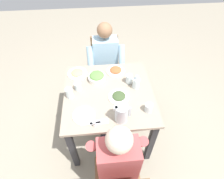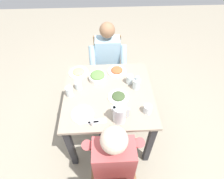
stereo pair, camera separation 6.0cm
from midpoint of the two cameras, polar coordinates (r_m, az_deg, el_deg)
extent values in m
plane|color=#9E937F|center=(2.53, -0.17, -12.44)|extent=(8.00, 8.00, 0.00)
cube|color=gray|center=(1.93, -0.21, -1.23)|extent=(0.94, 0.94, 0.03)
cube|color=#232328|center=(2.04, -11.84, -17.48)|extent=(0.06, 0.06, 0.72)
cube|color=#232328|center=(2.07, 12.44, -16.40)|extent=(0.06, 0.06, 0.72)
cube|color=#232328|center=(2.51, -10.11, -0.28)|extent=(0.06, 0.06, 0.72)
cube|color=#232328|center=(2.53, 8.75, 0.40)|extent=(0.06, 0.06, 0.72)
cube|color=olive|center=(2.08, -3.99, -23.33)|extent=(0.04, 0.04, 0.42)
cube|color=olive|center=(2.10, 6.13, -22.82)|extent=(0.04, 0.04, 0.42)
cube|color=olive|center=(1.82, 1.58, -25.73)|extent=(0.40, 0.40, 0.03)
cube|color=olive|center=(2.96, 2.57, 5.34)|extent=(0.04, 0.04, 0.42)
cube|color=olive|center=(2.96, -4.03, 5.12)|extent=(0.04, 0.04, 0.42)
cube|color=olive|center=(2.72, 3.15, 0.62)|extent=(0.04, 0.04, 0.42)
cube|color=olive|center=(2.71, -4.02, 0.36)|extent=(0.04, 0.04, 0.42)
cube|color=olive|center=(2.68, -0.62, 6.44)|extent=(0.40, 0.40, 0.03)
cube|color=olive|center=(2.69, -0.82, 12.54)|extent=(0.38, 0.04, 0.42)
cube|color=#B24C4C|center=(1.58, 1.70, -21.80)|extent=(0.32, 0.20, 0.50)
sphere|color=beige|center=(1.24, 2.09, -15.51)|extent=(0.19, 0.19, 0.19)
cylinder|color=#2D3342|center=(1.91, -1.62, -19.71)|extent=(0.11, 0.38, 0.11)
cylinder|color=#2D3342|center=(2.16, -1.67, -17.17)|extent=(0.10, 0.10, 0.45)
cylinder|color=#B24C4C|center=(1.62, -6.07, -17.09)|extent=(0.08, 0.23, 0.37)
cylinder|color=#2D3342|center=(1.91, 3.78, -19.45)|extent=(0.11, 0.38, 0.11)
cylinder|color=#2D3342|center=(2.17, 3.02, -16.96)|extent=(0.10, 0.10, 0.45)
cylinder|color=#B24C4C|center=(1.63, 8.67, -16.36)|extent=(0.08, 0.23, 0.37)
cube|color=#9EC6E0|center=(2.49, -0.63, 10.60)|extent=(0.32, 0.20, 0.50)
sphere|color=#936B4C|center=(2.30, -0.71, 18.09)|extent=(0.19, 0.19, 0.19)
cylinder|color=#2D3342|center=(2.53, 1.52, 2.99)|extent=(0.11, 0.38, 0.11)
cylinder|color=#2D3342|center=(2.54, 1.73, -3.14)|extent=(0.10, 0.10, 0.45)
cylinder|color=#9EC6E0|center=(2.38, 4.38, 9.22)|extent=(0.08, 0.23, 0.37)
cylinder|color=#2D3342|center=(2.53, -2.33, 2.85)|extent=(0.11, 0.38, 0.11)
cylinder|color=#2D3342|center=(2.54, -2.10, -3.29)|extent=(0.10, 0.10, 0.45)
cylinder|color=#9EC6E0|center=(2.37, -5.39, 8.92)|extent=(0.08, 0.23, 0.37)
cylinder|color=silver|center=(1.64, 3.43, -7.58)|extent=(0.12, 0.12, 0.19)
cube|color=silver|center=(1.64, 6.08, -7.25)|extent=(0.02, 0.02, 0.11)
cube|color=silver|center=(1.56, 1.59, -5.89)|extent=(0.04, 0.03, 0.02)
cylinder|color=white|center=(2.05, -3.66, 3.81)|extent=(0.20, 0.20, 0.05)
ellipsoid|color=#608E47|center=(2.03, -3.71, 4.55)|extent=(0.16, 0.16, 0.06)
cylinder|color=white|center=(1.87, 2.94, -2.42)|extent=(0.22, 0.22, 0.01)
ellipsoid|color=#3D512D|center=(1.86, 2.96, -2.09)|extent=(0.14, 0.14, 0.04)
cylinder|color=white|center=(1.76, -8.24, -7.65)|extent=(0.21, 0.21, 0.01)
ellipsoid|color=white|center=(1.74, -8.30, -7.31)|extent=(0.13, 0.13, 0.05)
cylinder|color=white|center=(2.17, -9.61, 5.27)|extent=(0.23, 0.23, 0.01)
ellipsoid|color=#E0C670|center=(2.16, -9.66, 5.58)|extent=(0.14, 0.14, 0.04)
cylinder|color=white|center=(2.16, 2.32, 5.74)|extent=(0.22, 0.22, 0.01)
ellipsoid|color=#CC5B33|center=(2.15, 2.34, 6.11)|extent=(0.14, 0.14, 0.05)
cylinder|color=silver|center=(2.00, 6.39, 3.14)|extent=(0.07, 0.07, 0.10)
cylinder|color=silver|center=(1.77, 12.05, -6.04)|extent=(0.08, 0.08, 0.09)
cylinder|color=silver|center=(1.90, -12.30, -0.63)|extent=(0.07, 0.07, 0.11)
cylinder|color=silver|center=(1.96, -9.61, 1.27)|extent=(0.08, 0.08, 0.09)
cylinder|color=silver|center=(1.95, 8.53, 1.70)|extent=(0.08, 0.08, 0.12)
cylinder|color=#993333|center=(1.96, 8.46, 1.21)|extent=(0.07, 0.07, 0.07)
cylinder|color=silver|center=(1.89, 8.80, 3.46)|extent=(0.03, 0.03, 0.04)
cylinder|color=white|center=(1.67, -5.20, -10.68)|extent=(0.03, 0.03, 0.04)
cylinder|color=#B2B2B7|center=(1.64, -5.27, -10.17)|extent=(0.03, 0.03, 0.01)
cube|color=silver|center=(1.69, -3.61, -10.35)|extent=(0.17, 0.03, 0.01)
cube|color=silver|center=(1.70, -6.35, -10.33)|extent=(0.19, 0.03, 0.01)
cube|color=silver|center=(1.70, -3.59, -9.68)|extent=(0.17, 0.04, 0.01)
camera|label=1|loc=(0.03, -89.11, 0.94)|focal=29.21mm
camera|label=2|loc=(0.03, 90.89, -0.94)|focal=29.21mm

